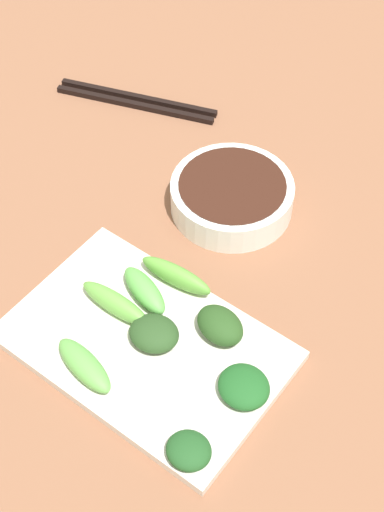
% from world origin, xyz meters
% --- Properties ---
extents(tabletop, '(2.10, 2.10, 0.02)m').
position_xyz_m(tabletop, '(0.00, 0.00, 0.01)').
color(tabletop, brown).
rests_on(tabletop, ground).
extents(sauce_bowl, '(0.15, 0.15, 0.04)m').
position_xyz_m(sauce_bowl, '(-0.11, -0.03, 0.04)').
color(sauce_bowl, white).
rests_on(sauce_bowl, tabletop).
extents(serving_plate, '(0.19, 0.29, 0.01)m').
position_xyz_m(serving_plate, '(0.11, 0.02, 0.03)').
color(serving_plate, silver).
rests_on(serving_plate, tabletop).
extents(broccoli_leafy_0, '(0.05, 0.06, 0.03)m').
position_xyz_m(broccoli_leafy_0, '(0.05, 0.07, 0.05)').
color(broccoli_leafy_0, '#284C1E').
rests_on(broccoli_leafy_0, serving_plate).
extents(broccoli_stalk_1, '(0.03, 0.09, 0.03)m').
position_xyz_m(broccoli_stalk_1, '(0.03, -0.01, 0.05)').
color(broccoli_stalk_1, '#64AA40').
rests_on(broccoli_stalk_1, serving_plate).
extents(broccoli_stalk_2, '(0.05, 0.08, 0.02)m').
position_xyz_m(broccoli_stalk_2, '(0.06, -0.02, 0.04)').
color(broccoli_stalk_2, '#61B54F').
rests_on(broccoli_stalk_2, serving_plate).
extents(broccoli_leafy_3, '(0.04, 0.05, 0.02)m').
position_xyz_m(broccoli_leafy_3, '(0.18, 0.13, 0.04)').
color(broccoli_leafy_3, '#215023').
rests_on(broccoli_leafy_3, serving_plate).
extents(broccoli_leafy_4, '(0.06, 0.07, 0.02)m').
position_xyz_m(broccoli_leafy_4, '(0.09, 0.13, 0.04)').
color(broccoli_leafy_4, '#1E5923').
rests_on(broccoli_leafy_4, serving_plate).
extents(broccoli_stalk_5, '(0.04, 0.08, 0.02)m').
position_xyz_m(broccoli_stalk_5, '(0.17, -0.01, 0.04)').
color(broccoli_stalk_5, '#62AC4D').
rests_on(broccoli_stalk_5, serving_plate).
extents(broccoli_stalk_6, '(0.02, 0.09, 0.03)m').
position_xyz_m(broccoli_stalk_6, '(0.10, -0.04, 0.04)').
color(broccoli_stalk_6, '#68AE46').
rests_on(broccoli_stalk_6, serving_plate).
extents(broccoli_leafy_7, '(0.06, 0.06, 0.02)m').
position_xyz_m(broccoli_leafy_7, '(0.10, 0.02, 0.04)').
color(broccoli_leafy_7, '#294A21').
rests_on(broccoli_leafy_7, serving_plate).
extents(chopsticks, '(0.10, 0.23, 0.01)m').
position_xyz_m(chopsticks, '(-0.20, -0.25, 0.02)').
color(chopsticks, black).
rests_on(chopsticks, tabletop).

